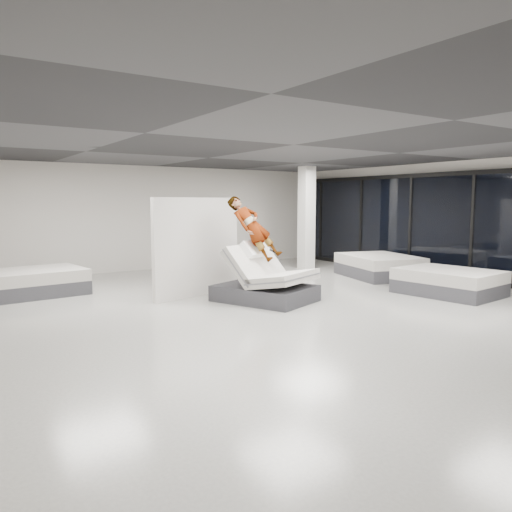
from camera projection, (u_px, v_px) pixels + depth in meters
name	position (u px, v px, depth m)	size (l,w,h in m)	color
room	(293.00, 228.00, 9.75)	(14.00, 14.04, 3.20)	#AFAEA5
hero_bed	(267.00, 284.00, 10.59)	(2.06, 2.33, 1.29)	#35353A
person	(253.00, 242.00, 10.69)	(0.59, 0.39, 1.61)	slate
remote	(273.00, 251.00, 10.69)	(0.05, 0.14, 0.03)	black
divider_panel	(197.00, 247.00, 11.15)	(2.42, 0.11, 2.20)	silver
flat_bed_right_far	(379.00, 266.00, 13.98)	(2.22, 2.61, 0.62)	#35353A
flat_bed_right_near	(449.00, 282.00, 11.36)	(1.79, 2.25, 0.58)	#35353A
flat_bed_left_far	(33.00, 282.00, 11.32)	(2.27, 1.80, 0.58)	#35353A
column	(306.00, 218.00, 15.68)	(0.40, 0.40, 3.20)	silver
storefront_glazing	(473.00, 227.00, 13.00)	(0.12, 13.40, 2.92)	#222838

